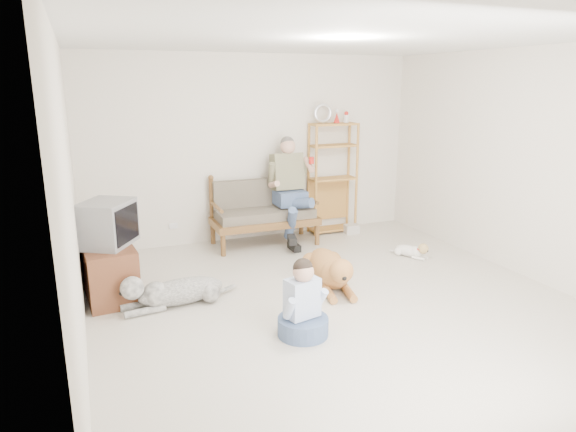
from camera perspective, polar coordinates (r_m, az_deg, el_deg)
name	(u,v)px	position (r m, az deg, el deg)	size (l,w,h in m)	color
floor	(339,306)	(5.54, 5.70, -9.89)	(5.50, 5.50, 0.00)	silver
ceiling	(346,37)	(5.06, 6.51, 19.16)	(5.50, 5.50, 0.00)	silver
wall_back	(255,148)	(7.64, -3.73, 7.50)	(5.00, 5.00, 0.00)	beige
wall_left	(71,202)	(4.54, -22.99, 1.48)	(5.50, 5.50, 0.00)	beige
wall_right	(532,166)	(6.67, 25.47, 5.09)	(5.50, 5.50, 0.00)	beige
loveseat	(263,211)	(7.46, -2.79, 0.57)	(1.51, 0.72, 0.95)	brown
man	(292,197)	(7.35, 0.39, 2.17)	(0.59, 0.84, 1.36)	#4C5D8C
etagere	(333,177)	(7.98, 4.98, 4.33)	(0.76, 0.33, 2.00)	#C5803E
book_stack	(352,229)	(8.10, 7.09, -1.44)	(0.22, 0.16, 0.14)	silver
tv_stand	(109,271)	(5.95, -19.32, -5.80)	(0.57, 0.94, 0.60)	brown
crt_tv	(107,223)	(5.79, -19.44, -0.78)	(0.69, 0.73, 0.48)	slate
wall_outlet	(173,226)	(7.54, -12.61, -1.08)	(0.12, 0.02, 0.08)	silver
golden_retriever	(330,269)	(6.03, 4.74, -5.86)	(0.59, 1.52, 0.46)	#A67139
shaggy_dog	(171,292)	(5.59, -12.91, -8.19)	(1.34, 0.42, 0.40)	silver
terrier	(413,251)	(7.14, 13.71, -3.75)	(0.34, 0.54, 0.22)	white
child	(303,308)	(4.82, 1.65, -10.17)	(0.48, 0.48, 0.75)	#4C5D8C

